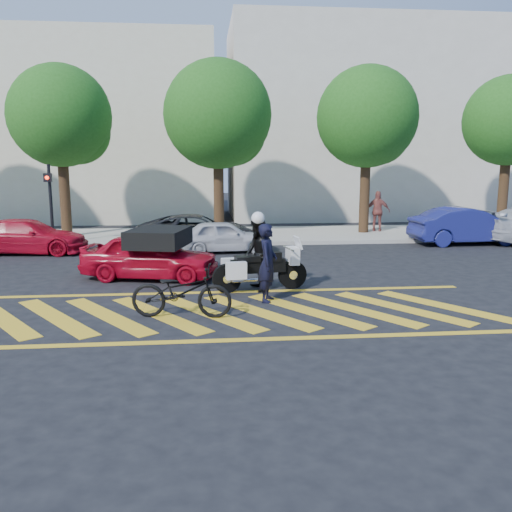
{
  "coord_description": "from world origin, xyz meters",
  "views": [
    {
      "loc": [
        -0.69,
        -11.66,
        3.34
      ],
      "look_at": [
        0.57,
        1.23,
        1.05
      ],
      "focal_mm": 38.0,
      "sensor_mm": 36.0,
      "label": 1
    }
  ],
  "objects": [
    {
      "name": "parked_mid_right",
      "position": [
        0.05,
        8.1,
        0.59
      ],
      "size": [
        3.52,
        1.58,
        1.18
      ],
      "primitive_type": "imported",
      "rotation": [
        0.0,
        0.0,
        1.63
      ],
      "color": "silver",
      "rests_on": "ground"
    },
    {
      "name": "tree_right",
      "position": [
        6.63,
        12.06,
        5.05
      ],
      "size": [
        4.4,
        4.4,
        7.41
      ],
      "color": "black",
      "rests_on": "ground"
    },
    {
      "name": "sidewalk",
      "position": [
        0.0,
        12.0,
        0.07
      ],
      "size": [
        60.0,
        5.0,
        0.15
      ],
      "primitive_type": "cube",
      "color": "#9E998E",
      "rests_on": "ground"
    },
    {
      "name": "parked_mid_left",
      "position": [
        -0.9,
        9.2,
        0.65
      ],
      "size": [
        4.69,
        2.18,
        1.3
      ],
      "primitive_type": "imported",
      "rotation": [
        0.0,
        0.0,
        1.58
      ],
      "color": "black",
      "rests_on": "ground"
    },
    {
      "name": "crosswalk",
      "position": [
        -0.04,
        0.0,
        0.0
      ],
      "size": [
        12.33,
        4.0,
        0.01
      ],
      "color": "gold",
      "rests_on": "ground"
    },
    {
      "name": "parked_right",
      "position": [
        9.9,
        9.07,
        0.74
      ],
      "size": [
        4.55,
        1.73,
        1.48
      ],
      "primitive_type": "imported",
      "rotation": [
        0.0,
        0.0,
        1.61
      ],
      "color": "navy",
      "rests_on": "ground"
    },
    {
      "name": "tree_far_right",
      "position": [
        13.13,
        12.06,
        4.94
      ],
      "size": [
        4.0,
        4.0,
        7.1
      ],
      "color": "black",
      "rests_on": "ground"
    },
    {
      "name": "parked_left",
      "position": [
        -7.05,
        8.52,
        0.62
      ],
      "size": [
        4.4,
        2.1,
        1.24
      ],
      "primitive_type": "imported",
      "rotation": [
        0.0,
        0.0,
        1.48
      ],
      "color": "#B30B20",
      "rests_on": "ground"
    },
    {
      "name": "officer_bike",
      "position": [
        0.82,
        0.92,
        0.94
      ],
      "size": [
        0.62,
        0.78,
        1.87
      ],
      "primitive_type": "imported",
      "rotation": [
        0.0,
        0.0,
        1.29
      ],
      "color": "black",
      "rests_on": "ground"
    },
    {
      "name": "building_right",
      "position": [
        9.0,
        21.0,
        5.5
      ],
      "size": [
        16.0,
        8.0,
        11.0
      ],
      "primitive_type": "cube",
      "color": "beige",
      "rests_on": "ground"
    },
    {
      "name": "pedestrian_right",
      "position": [
        7.22,
        12.24,
        1.06
      ],
      "size": [
        1.16,
        0.79,
        1.83
      ],
      "primitive_type": "imported",
      "rotation": [
        0.0,
        0.0,
        2.79
      ],
      "color": "#924942",
      "rests_on": "sidewalk"
    },
    {
      "name": "signal_pole",
      "position": [
        -6.5,
        9.74,
        1.92
      ],
      "size": [
        0.28,
        0.43,
        3.2
      ],
      "color": "black",
      "rests_on": "ground"
    },
    {
      "name": "red_convertible",
      "position": [
        -2.21,
        3.73,
        0.66
      ],
      "size": [
        4.12,
        2.42,
        1.32
      ],
      "primitive_type": "imported",
      "rotation": [
        0.0,
        0.0,
        1.33
      ],
      "color": "#AC071D",
      "rests_on": "ground"
    },
    {
      "name": "tree_left",
      "position": [
        -6.37,
        12.06,
        4.99
      ],
      "size": [
        4.2,
        4.2,
        7.26
      ],
      "color": "black",
      "rests_on": "ground"
    },
    {
      "name": "police_motorcycle",
      "position": [
        0.72,
        1.99,
        0.6
      ],
      "size": [
        2.5,
        0.95,
        1.11
      ],
      "rotation": [
        0.0,
        0.0,
        0.17
      ],
      "color": "black",
      "rests_on": "ground"
    },
    {
      "name": "building_left",
      "position": [
        -8.0,
        21.0,
        5.0
      ],
      "size": [
        16.0,
        8.0,
        10.0
      ],
      "primitive_type": "cube",
      "color": "beige",
      "rests_on": "ground"
    },
    {
      "name": "bicycle",
      "position": [
        -1.18,
        -0.26,
        0.57
      ],
      "size": [
        2.26,
        1.07,
        1.14
      ],
      "primitive_type": "imported",
      "rotation": [
        0.0,
        0.0,
        1.42
      ],
      "color": "black",
      "rests_on": "ground"
    },
    {
      "name": "tree_center",
      "position": [
        0.13,
        12.06,
        5.1
      ],
      "size": [
        4.6,
        4.6,
        7.56
      ],
      "color": "black",
      "rests_on": "ground"
    },
    {
      "name": "officer_moto",
      "position": [
        0.7,
        2.0,
        0.95
      ],
      "size": [
        0.86,
        1.03,
        1.9
      ],
      "primitive_type": "imported",
      "rotation": [
        0.0,
        0.0,
        -1.41
      ],
      "color": "black",
      "rests_on": "ground"
    },
    {
      "name": "ground",
      "position": [
        0.0,
        0.0,
        0.0
      ],
      "size": [
        90.0,
        90.0,
        0.0
      ],
      "primitive_type": "plane",
      "color": "black",
      "rests_on": "ground"
    }
  ]
}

